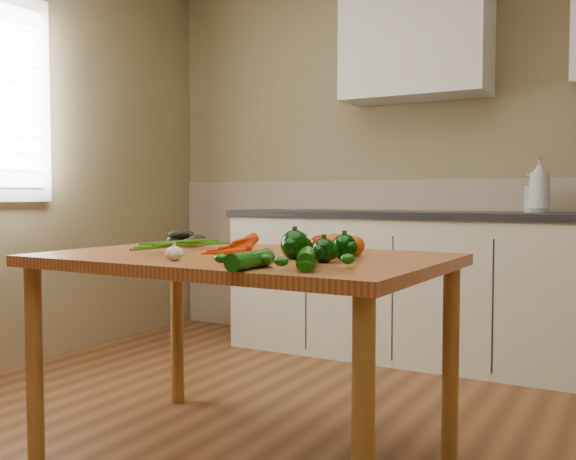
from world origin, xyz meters
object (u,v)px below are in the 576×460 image
Objects in this scene: leafy_greens at (191,234)px; pepper_a at (295,245)px; zucchini_a at (307,259)px; zucchini_b at (250,260)px; tomato_b at (335,243)px; carrot_bunch at (220,244)px; soap_bottle_c at (539,198)px; garlic_bulb at (174,253)px; soap_bottle_a at (539,185)px; pepper_c at (324,250)px; pepper_b at (344,247)px; table at (243,278)px; soap_bottle_b at (535,193)px; tomato_c at (354,246)px; tomato_a at (320,245)px.

pepper_a is (0.67, -0.29, -0.00)m from leafy_greens.
zucchini_a reaches higher than zucchini_b.
leafy_greens is 0.70m from tomato_b.
zucchini_a is at bearing 35.77° from zucchini_b.
tomato_b is (0.37, 0.22, 0.00)m from carrot_bunch.
soap_bottle_c is 2.80× the size of garlic_bulb.
soap_bottle_a is 1.92× the size of soap_bottle_c.
pepper_c reaches higher than garlic_bulb.
garlic_bulb is 0.57m from pepper_b.
carrot_bunch is 4.62× the size of garlic_bulb.
garlic_bulb is at bearing -157.19° from pepper_c.
garlic_bulb is 0.49m from zucchini_a.
soap_bottle_a is 1.16× the size of carrot_bunch.
carrot_bunch reaches higher than table.
leafy_greens is at bearing 138.59° from zucchini_b.
soap_bottle_b reaches higher than leafy_greens.
soap_bottle_b is at bearing 76.12° from pepper_a.
soap_bottle_b is 1.94m from pepper_b.
zucchini_a is (0.49, 0.02, 0.00)m from garlic_bulb.
tomato_b is (0.35, 0.52, 0.01)m from garlic_bulb.
leafy_greens is at bearing 152.42° from table.
soap_bottle_b reaches higher than pepper_b.
zucchini_b is at bearing -10.23° from soap_bottle_b.
zucchini_a is (0.14, -0.50, -0.01)m from tomato_b.
garlic_bulb is (0.02, -0.30, -0.01)m from carrot_bunch.
tomato_c reaches higher than carrot_bunch.
soap_bottle_a is at bearing 74.01° from tomato_a.
carrot_bunch is 1.10× the size of zucchini_a.
pepper_c is 0.98× the size of tomato_c.
table is 6.69× the size of soap_bottle_b.
tomato_a is (0.33, 0.43, 0.01)m from garlic_bulb.
pepper_c is 1.00× the size of tomato_a.
soap_bottle_a reaches higher than soap_bottle_b.
pepper_c is 0.38× the size of zucchini_b.
soap_bottle_a is at bearing 69.06° from table.
table is at bearing -142.96° from tomato_b.
leafy_greens is at bearing 148.13° from zucchini_a.
tomato_a is at bearing -13.93° from soap_bottle_b.
pepper_c reaches higher than carrot_bunch.
tomato_c is 0.33× the size of zucchini_a.
tomato_b is (-0.48, -1.72, -0.17)m from soap_bottle_c.
table is at bearing 163.23° from pepper_c.
leafy_greens is at bearing 164.70° from pepper_b.
garlic_bulb is at bearing -84.04° from carrot_bunch.
zucchini_a is (-0.32, -2.19, -0.21)m from soap_bottle_b.
tomato_c is at bearing -10.13° from soap_bottle_b.
garlic_bulb is at bearing -123.68° from tomato_b.
carrot_bunch is (-0.83, -1.92, -0.20)m from soap_bottle_b.
soap_bottle_c is at bearing 75.75° from pepper_a.
soap_bottle_b is at bearing 69.99° from garlic_bulb.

